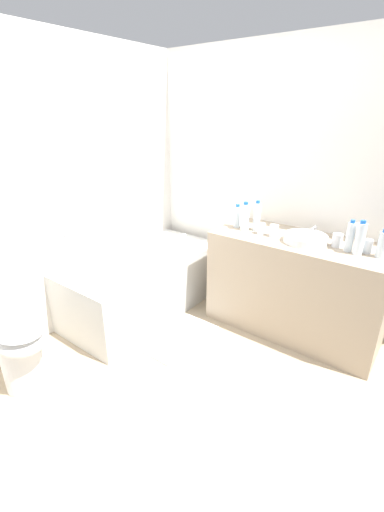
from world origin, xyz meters
The scene contains 19 objects.
ground_plane centered at (0.00, 0.00, 0.00)m, with size 3.97×3.97×0.00m, color tan.
wall_back_tiled centered at (0.00, 1.28, 1.16)m, with size 3.37×0.10×2.32m, color white.
wall_right_mirror centered at (1.54, 0.00, 1.16)m, with size 0.10×2.86×2.32m, color white.
bathtub centered at (0.65, 0.87, 0.29)m, with size 1.51×0.73×1.27m.
toilet centered at (-0.57, 0.84, 0.35)m, with size 0.35×0.49×0.71m.
vanity_counter centered at (1.19, -0.37, 0.41)m, with size 0.59×1.39×0.83m, color tan.
sink_basin centered at (1.15, -0.42, 0.86)m, with size 0.33×0.33×0.06m, color white.
sink_faucet centered at (1.34, -0.42, 0.86)m, with size 0.11×0.15×0.08m.
water_bottle_0 centered at (1.17, -0.94, 0.92)m, with size 0.07×0.07×0.20m.
water_bottle_1 centered at (1.13, -0.80, 0.94)m, with size 0.07×0.07×0.25m.
water_bottle_2 centered at (1.16, -0.73, 0.94)m, with size 0.06×0.06×0.23m.
water_bottle_3 centered at (1.19, 0.02, 0.95)m, with size 0.06×0.06×0.26m.
water_bottle_4 centered at (1.14, 0.10, 0.94)m, with size 0.07×0.07×0.24m.
water_bottle_5 centered at (1.17, 0.20, 0.92)m, with size 0.06×0.06×0.20m.
drinking_glass_0 centered at (1.13, -0.17, 0.88)m, with size 0.07×0.07×0.10m, color white.
drinking_glass_1 centered at (1.20, -0.64, 0.88)m, with size 0.08×0.08×0.10m, color white.
drinking_glass_2 centered at (1.13, -0.06, 0.87)m, with size 0.07×0.07×0.09m, color white.
drinking_glass_3 centered at (1.20, -0.85, 0.88)m, with size 0.06×0.06×0.10m, color white.
bath_mat centered at (0.48, 0.30, 0.01)m, with size 0.65×0.35×0.01m, color white.
Camera 1 is at (-1.37, -1.23, 1.76)m, focal length 24.12 mm.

